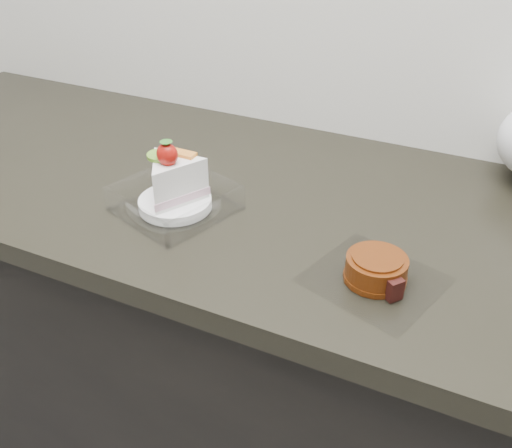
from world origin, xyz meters
TOP-DOWN VIEW (x-y plane):
  - counter at (0.00, 1.69)m, footprint 2.04×0.64m
  - cake_tray at (-0.18, 1.57)m, footprint 0.22×0.22m
  - mooncake_wrap at (0.19, 1.53)m, footprint 0.22×0.21m

SIDE VIEW (x-z plane):
  - counter at x=0.00m, z-range 0.00..0.90m
  - mooncake_wrap at x=0.19m, z-range 0.90..0.94m
  - cake_tray at x=-0.18m, z-range 0.87..1.00m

